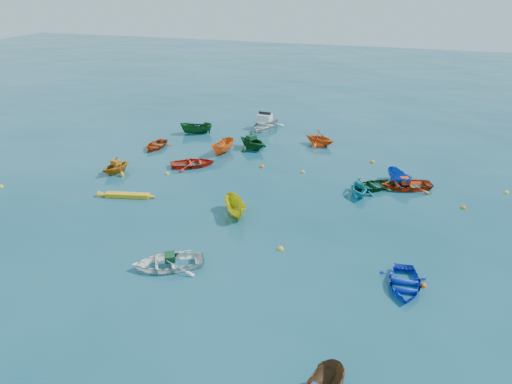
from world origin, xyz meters
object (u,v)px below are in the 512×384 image
(kayak_yellow, at_px, (128,197))
(motorboat_white, at_px, (265,128))
(dinghy_blue_se, at_px, (404,287))
(dinghy_white_near, at_px, (168,266))

(kayak_yellow, xyz_separation_m, motorboat_white, (3.60, 17.70, 0.00))
(dinghy_blue_se, bearing_deg, dinghy_white_near, -176.14)
(dinghy_white_near, xyz_separation_m, dinghy_blue_se, (11.11, 1.93, 0.00))
(dinghy_white_near, bearing_deg, dinghy_blue_se, 69.75)
(dinghy_blue_se, relative_size, motorboat_white, 0.74)
(dinghy_blue_se, xyz_separation_m, motorboat_white, (-13.95, 22.34, 0.00))
(dinghy_white_near, height_order, motorboat_white, motorboat_white)
(kayak_yellow, bearing_deg, dinghy_blue_se, -118.30)
(dinghy_blue_se, bearing_deg, motorboat_white, 115.99)
(kayak_yellow, bearing_deg, motorboat_white, -24.98)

